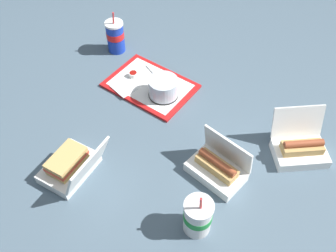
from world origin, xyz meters
name	(u,v)px	position (x,y,z in m)	size (l,w,h in m)	color
ground_plane	(171,140)	(0.00, 0.00, 0.00)	(3.20, 3.20, 0.00)	#4C6070
food_tray	(150,86)	(-0.22, 0.23, 0.01)	(0.40, 0.31, 0.01)	red
cake_container	(163,88)	(-0.14, 0.20, 0.05)	(0.13, 0.13, 0.08)	black
ketchup_cup	(133,75)	(-0.31, 0.24, 0.03)	(0.04, 0.04, 0.02)	white
napkin_stack	(126,87)	(-0.31, 0.17, 0.02)	(0.10, 0.10, 0.00)	white
plastic_fork	(153,72)	(-0.25, 0.31, 0.02)	(0.11, 0.01, 0.01)	white
clamshell_hotdog_back	(217,168)	(0.22, -0.06, 0.04)	(0.23, 0.18, 0.16)	white
clamshell_sandwich_front	(70,165)	(-0.25, -0.30, 0.04)	(0.21, 0.21, 0.17)	white
clamshell_hotdog_left	(300,148)	(0.46, 0.16, 0.04)	(0.26, 0.25, 0.16)	white
soda_cup_left	(115,36)	(-0.49, 0.38, 0.08)	(0.09, 0.09, 0.21)	#1938B7
soda_cup_right	(198,216)	(0.24, -0.28, 0.07)	(0.09, 0.09, 0.20)	white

